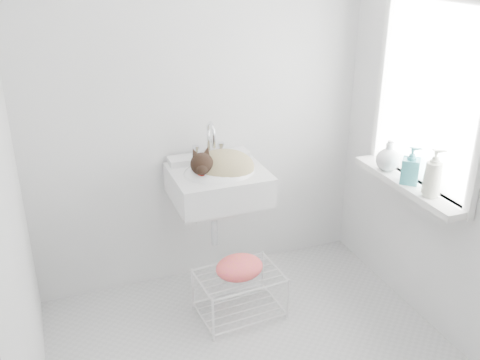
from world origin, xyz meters
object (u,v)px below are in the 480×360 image
object	(u,v)px
bottle_a	(430,196)
bottle_c	(387,169)
cat	(221,165)
bottle_b	(409,183)
wire_rack	(240,294)
sink	(218,171)

from	to	relation	value
bottle_a	bottle_c	bearing A→B (deg)	90.00
cat	bottle_b	world-z (taller)	cat
bottle_b	bottle_c	xyz separation A→B (m)	(0.00, 0.21, 0.00)
wire_rack	bottle_b	world-z (taller)	bottle_b
wire_rack	bottle_a	size ratio (longest dim) A/B	2.13
cat	wire_rack	world-z (taller)	cat
bottle_b	bottle_c	distance (m)	0.21
sink	cat	distance (m)	0.04
bottle_b	cat	bearing A→B (deg)	150.43
sink	bottle_c	distance (m)	1.03
wire_rack	bottle_b	xyz separation A→B (m)	(0.95, -0.26, 0.70)
sink	bottle_c	xyz separation A→B (m)	(0.97, -0.35, 0.00)
cat	bottle_b	size ratio (longest dim) A/B	1.89
cat	bottle_c	distance (m)	1.01
bottle_a	sink	bearing A→B (deg)	142.43
bottle_a	cat	bearing A→B (deg)	142.66
sink	wire_rack	xyz separation A→B (m)	(0.02, -0.30, -0.70)
bottle_b	bottle_c	size ratio (longest dim) A/B	1.18
bottle_a	bottle_c	world-z (taller)	bottle_a
bottle_b	bottle_c	world-z (taller)	bottle_b
cat	sink	bearing A→B (deg)	132.95
cat	bottle_c	bearing A→B (deg)	-15.46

